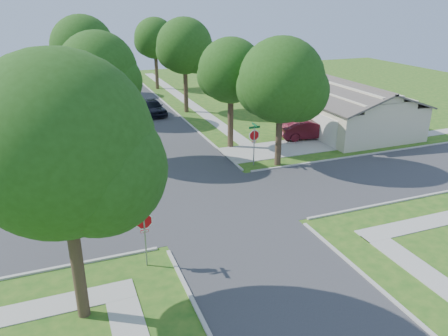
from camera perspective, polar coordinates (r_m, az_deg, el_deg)
name	(u,v)px	position (r m, az deg, el deg)	size (l,w,h in m)	color
ground	(213,204)	(24.69, -1.51, -4.67)	(100.00, 100.00, 0.00)	#245617
road_ns	(213,204)	(24.69, -1.51, -4.66)	(7.00, 100.00, 0.02)	#333335
sidewalk_ne	(186,100)	(50.00, -5.01, 8.79)	(1.20, 40.00, 0.04)	#9E9B91
sidewalk_nw	(73,110)	(48.17, -19.18, 7.20)	(1.20, 40.00, 0.04)	#9E9B91
driveway	(278,149)	(33.70, 7.11, 2.48)	(8.80, 3.60, 0.05)	#9E9B91
stop_sign_sw	(144,224)	(18.65, -10.40, -7.18)	(1.05, 0.80, 2.98)	gray
stop_sign_ne	(254,137)	(29.66, 3.96, 4.05)	(1.05, 0.80, 2.98)	gray
tree_e_near	(231,74)	(32.71, 0.97, 12.23)	(4.97, 4.80, 8.28)	#38281C
tree_e_mid	(185,48)	(43.89, -5.11, 15.28)	(5.59, 5.40, 9.21)	#38281C
tree_e_far	(155,40)	(56.46, -8.97, 16.18)	(5.17, 5.00, 8.72)	#38281C
tree_w_near	(99,75)	(30.42, -16.02, 11.64)	(5.38, 5.20, 8.97)	#38281C
tree_w_mid	(84,50)	(42.24, -17.85, 14.47)	(5.80, 5.60, 9.56)	#38281C
tree_w_far	(76,47)	(55.25, -18.81, 14.74)	(4.76, 4.60, 8.04)	#38281C
tree_sw_corner	(63,153)	(14.66, -20.23, 1.85)	(6.21, 6.00, 9.55)	#38281C
tree_ne_corner	(282,84)	(29.12, 7.58, 10.81)	(5.80, 5.60, 8.66)	#38281C
house_ne_near	(339,110)	(40.64, 14.83, 7.39)	(8.42, 13.60, 4.23)	beige
house_ne_far	(255,78)	(55.90, 4.02, 11.71)	(8.42, 13.60, 4.23)	beige
car_driveway	(309,129)	(36.53, 11.01, 5.00)	(1.67, 4.80, 1.58)	#4C0F19
car_curb_east	(152,107)	(44.01, -9.38, 7.88)	(1.87, 4.65, 1.58)	black
car_curb_west	(105,93)	(52.33, -15.33, 9.47)	(2.04, 5.03, 1.46)	black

